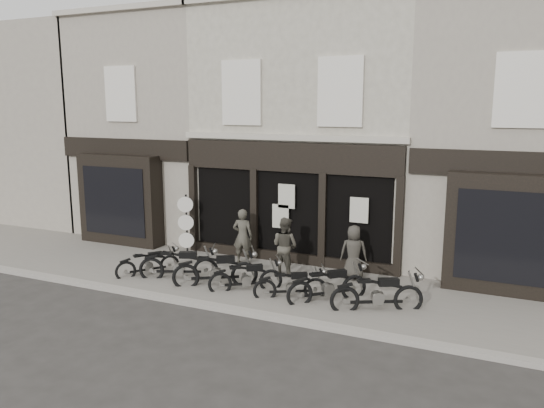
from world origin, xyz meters
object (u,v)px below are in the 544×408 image
at_px(motorcycle_3, 247,280).
at_px(man_left, 243,236).
at_px(motorcycle_5, 328,288).
at_px(man_centre, 285,246).
at_px(motorcycle_2, 216,273).
at_px(motorcycle_1, 180,268).
at_px(motorcycle_4, 291,288).
at_px(advert_sign_post, 186,227).
at_px(motorcycle_6, 378,297).
at_px(man_right, 354,252).
at_px(motorcycle_0, 149,266).

bearing_deg(motorcycle_3, man_left, 84.76).
relative_size(motorcycle_5, man_centre, 1.05).
relative_size(motorcycle_3, man_centre, 1.04).
bearing_deg(motorcycle_2, motorcycle_3, -31.06).
bearing_deg(motorcycle_1, motorcycle_3, -24.35).
height_order(motorcycle_2, motorcycle_3, motorcycle_2).
xyz_separation_m(motorcycle_4, advert_sign_post, (-4.66, 2.27, 0.67)).
relative_size(motorcycle_1, motorcycle_6, 1.02).
bearing_deg(motorcycle_5, man_centre, 97.57).
bearing_deg(man_left, motorcycle_6, 146.10).
xyz_separation_m(man_left, advert_sign_post, (-2.16, 0.12, 0.05)).
bearing_deg(man_left, man_right, 169.03).
bearing_deg(man_right, motorcycle_5, 71.76).
relative_size(motorcycle_4, motorcycle_6, 0.83).
bearing_deg(motorcycle_6, man_left, 129.59).
height_order(motorcycle_2, man_centre, man_centre).
bearing_deg(motorcycle_6, man_centre, 125.97).
bearing_deg(man_right, motorcycle_6, 105.54).
height_order(motorcycle_1, motorcycle_4, motorcycle_1).
bearing_deg(motorcycle_5, motorcycle_1, 138.07).
relative_size(motorcycle_0, man_centre, 0.96).
distance_m(motorcycle_5, man_centre, 2.41).
distance_m(motorcycle_2, man_left, 2.21).
bearing_deg(motorcycle_4, advert_sign_post, 125.36).
bearing_deg(motorcycle_3, motorcycle_0, 145.05).
xyz_separation_m(man_left, man_centre, (1.63, -0.47, -0.02)).
height_order(man_centre, advert_sign_post, advert_sign_post).
bearing_deg(man_right, motorcycle_2, 17.50).
bearing_deg(motorcycle_2, man_centre, 19.17).
distance_m(motorcycle_3, man_right, 3.19).
relative_size(motorcycle_1, man_left, 1.24).
bearing_deg(man_left, motorcycle_0, 36.01).
xyz_separation_m(motorcycle_1, motorcycle_3, (2.18, -0.06, -0.05)).
xyz_separation_m(motorcycle_0, motorcycle_4, (4.53, -0.03, 0.00)).
xyz_separation_m(motorcycle_1, motorcycle_6, (5.74, -0.03, -0.00)).
xyz_separation_m(motorcycle_2, advert_sign_post, (-2.43, 2.25, 0.59)).
bearing_deg(man_centre, advert_sign_post, 6.29).
bearing_deg(motorcycle_2, motorcycle_5, -28.28).
distance_m(motorcycle_4, man_centre, 1.98).
height_order(motorcycle_3, motorcycle_6, motorcycle_6).
distance_m(motorcycle_0, man_left, 2.99).
relative_size(motorcycle_0, man_right, 1.05).
distance_m(motorcycle_3, man_left, 2.51).
relative_size(motorcycle_5, man_left, 1.02).
height_order(motorcycle_6, man_centre, man_centre).
bearing_deg(advert_sign_post, man_centre, -33.18).
bearing_deg(motorcycle_2, motorcycle_4, -31.78).
height_order(motorcycle_2, advert_sign_post, advert_sign_post).
xyz_separation_m(motorcycle_5, man_right, (0.12, 1.91, 0.48)).
relative_size(motorcycle_3, man_right, 1.13).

